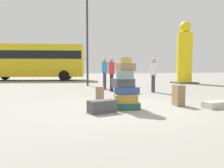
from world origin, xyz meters
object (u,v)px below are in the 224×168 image
at_px(suitcase_cream_behind_tower, 215,105).
at_px(person_passerby_in_red, 105,71).
at_px(person_bearded_onlooker, 112,71).
at_px(yellow_dummy_statue, 185,56).
at_px(lamp_post, 87,26).
at_px(suitcase_charcoal_foreground_far, 102,106).
at_px(suitcase_brown_right_side, 100,94).
at_px(person_tourist_with_camera, 153,72).
at_px(parked_bus, 33,60).
at_px(suitcase_tower, 126,88).
at_px(suitcase_brown_left_side, 178,95).

bearing_deg(suitcase_cream_behind_tower, person_passerby_in_red, 93.96).
relative_size(person_bearded_onlooker, yellow_dummy_statue, 0.36).
bearing_deg(lamp_post, suitcase_charcoal_foreground_far, -94.12).
bearing_deg(yellow_dummy_statue, suitcase_brown_right_side, -134.13).
bearing_deg(suitcase_cream_behind_tower, person_tourist_with_camera, 76.83).
xyz_separation_m(suitcase_brown_right_side, yellow_dummy_statue, (7.51, 7.74, 1.73)).
height_order(person_passerby_in_red, lamp_post, lamp_post).
distance_m(person_passerby_in_red, parked_bus, 11.12).
xyz_separation_m(suitcase_cream_behind_tower, yellow_dummy_statue, (4.53, 9.63, 1.89)).
bearing_deg(lamp_post, person_tourist_with_camera, -60.62).
height_order(suitcase_tower, yellow_dummy_statue, yellow_dummy_statue).
height_order(suitcase_cream_behind_tower, person_passerby_in_red, person_passerby_in_red).
bearing_deg(person_tourist_with_camera, suitcase_charcoal_foreground_far, -26.43).
relative_size(suitcase_tower, suitcase_charcoal_foreground_far, 2.00).
distance_m(suitcase_charcoal_foreground_far, person_bearded_onlooker, 5.35).
bearing_deg(suitcase_brown_left_side, lamp_post, 104.10).
xyz_separation_m(suitcase_cream_behind_tower, person_passerby_in_red, (-2.01, 6.16, 0.89)).
bearing_deg(suitcase_charcoal_foreground_far, yellow_dummy_statue, 33.36).
distance_m(suitcase_cream_behind_tower, yellow_dummy_statue, 10.81).
xyz_separation_m(yellow_dummy_statue, parked_bus, (-11.20, 6.59, -0.16)).
height_order(person_bearded_onlooker, yellow_dummy_statue, yellow_dummy_statue).
bearing_deg(parked_bus, lamp_post, -52.60).
height_order(suitcase_cream_behind_tower, lamp_post, lamp_post).
bearing_deg(suitcase_brown_right_side, person_passerby_in_red, 97.15).
distance_m(person_bearded_onlooker, person_tourist_with_camera, 1.97).
distance_m(suitcase_brown_right_side, yellow_dummy_statue, 10.92).
height_order(suitcase_cream_behind_tower, person_tourist_with_camera, person_tourist_with_camera).
xyz_separation_m(suitcase_cream_behind_tower, person_bearded_onlooker, (-1.87, 5.14, 0.87)).
height_order(suitcase_brown_left_side, person_bearded_onlooker, person_bearded_onlooker).
bearing_deg(parked_bus, suitcase_tower, -66.69).
height_order(suitcase_tower, person_passerby_in_red, person_passerby_in_red).
xyz_separation_m(person_tourist_with_camera, lamp_post, (-2.53, 4.49, 2.78)).
relative_size(suitcase_cream_behind_tower, suitcase_charcoal_foreground_far, 0.99).
bearing_deg(suitcase_cream_behind_tower, parked_bus, 98.22).
bearing_deg(parked_bus, suitcase_brown_left_side, -60.90).
bearing_deg(suitcase_brown_left_side, suitcase_charcoal_foreground_far, -164.88).
relative_size(suitcase_charcoal_foreground_far, lamp_post, 0.13).
bearing_deg(person_passerby_in_red, yellow_dummy_statue, 115.57).
height_order(suitcase_cream_behind_tower, suitcase_brown_right_side, suitcase_brown_right_side).
bearing_deg(suitcase_tower, lamp_post, 90.58).
height_order(suitcase_charcoal_foreground_far, lamp_post, lamp_post).
height_order(suitcase_cream_behind_tower, suitcase_brown_left_side, suitcase_brown_left_side).
xyz_separation_m(suitcase_cream_behind_tower, lamp_post, (-2.60, 8.82, 3.62)).
relative_size(person_bearded_onlooker, person_passerby_in_red, 0.98).
height_order(person_bearded_onlooker, person_tourist_with_camera, person_bearded_onlooker).
xyz_separation_m(suitcase_brown_right_side, suitcase_charcoal_foreground_far, (-0.26, -1.87, -0.10)).
distance_m(person_bearded_onlooker, person_passerby_in_red, 1.04).
height_order(suitcase_tower, suitcase_brown_right_side, suitcase_tower).
xyz_separation_m(suitcase_charcoal_foreground_far, person_bearded_onlooker, (1.37, 5.11, 0.80)).
relative_size(person_passerby_in_red, lamp_post, 0.29).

